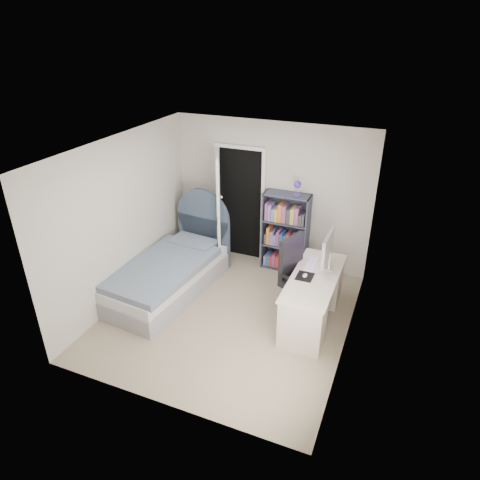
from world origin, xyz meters
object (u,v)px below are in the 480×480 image
at_px(bed, 170,271).
at_px(nightstand, 208,241).
at_px(office_chair, 298,274).
at_px(desk, 313,297).
at_px(floor_lamp, 221,234).
at_px(bookcase, 285,235).

height_order(bed, nightstand, bed).
bearing_deg(bed, office_chair, 4.45).
xyz_separation_m(bed, nightstand, (0.12, 1.12, 0.03)).
bearing_deg(nightstand, desk, -26.37).
bearing_deg(office_chair, floor_lamp, 149.37).
relative_size(bed, bookcase, 1.42).
bearing_deg(desk, floor_lamp, 150.01).
xyz_separation_m(bed, desk, (2.31, 0.03, 0.10)).
bearing_deg(bookcase, office_chair, -64.75).
height_order(floor_lamp, desk, desk).
distance_m(bookcase, desk, 1.55).
bearing_deg(bed, desk, 0.80).
relative_size(floor_lamp, bookcase, 0.78).
xyz_separation_m(nightstand, bookcase, (1.37, 0.21, 0.30)).
bearing_deg(bookcase, nightstand, -171.09).
bearing_deg(desk, nightstand, 153.63).
height_order(nightstand, floor_lamp, floor_lamp).
relative_size(bed, nightstand, 4.39).
bearing_deg(office_chair, nightstand, 153.54).
bearing_deg(bookcase, bed, -138.31).
distance_m(floor_lamp, office_chair, 1.97).
height_order(bed, office_chair, bed).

